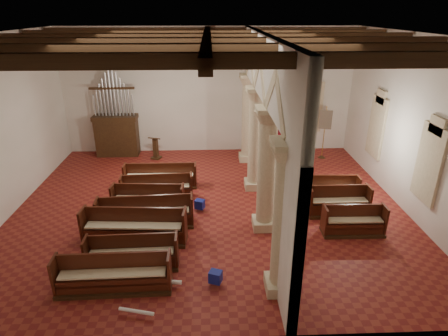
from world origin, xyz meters
TOP-DOWN VIEW (x-y plane):
  - floor at (0.00, 0.00)m, footprint 14.00×14.00m
  - ceiling at (0.00, 0.00)m, footprint 14.00×14.00m
  - wall_back at (0.00, 6.00)m, footprint 14.00×0.02m
  - wall_front at (0.00, -6.00)m, footprint 14.00×0.02m
  - wall_right at (7.00, 0.00)m, footprint 0.02×12.00m
  - ceiling_beams at (0.00, 0.00)m, footprint 13.80×11.80m
  - arcade at (1.80, 0.00)m, footprint 0.90×11.90m
  - window_right_a at (6.98, -1.50)m, footprint 0.03×1.00m
  - window_right_b at (6.98, 2.50)m, footprint 0.03×1.00m
  - window_back at (5.00, 5.98)m, footprint 1.00×0.03m
  - pipe_organ at (-4.50, 5.50)m, footprint 2.10×0.85m
  - lectern at (-2.58, 4.87)m, footprint 0.56×0.59m
  - dossal_curtain at (3.50, 5.92)m, footprint 1.80×0.07m
  - processional_banner at (5.48, 4.69)m, footprint 0.57×0.73m
  - hymnal_box_a at (0.14, -4.26)m, footprint 0.39×0.36m
  - hymnal_box_b at (-1.16, -2.33)m, footprint 0.32×0.28m
  - hymnal_box_c at (-0.36, -0.31)m, footprint 0.40×0.36m
  - tube_heater_a at (-1.74, -5.31)m, footprint 0.86×0.30m
  - tube_heater_b at (-1.30, -4.27)m, footprint 1.14×0.27m
  - nave_pew_0 at (-2.46, -4.35)m, footprint 2.94×0.75m
  - nave_pew_1 at (-2.16, -3.44)m, footprint 2.56×0.74m
  - nave_pew_2 at (-2.32, -2.17)m, footprint 3.24×0.94m
  - nave_pew_3 at (-2.12, -1.28)m, footprint 3.18×0.90m
  - nave_pew_4 at (-2.19, -0.26)m, footprint 2.58×0.82m
  - nave_pew_5 at (-1.99, 0.70)m, footprint 2.72×0.79m
  - nave_pew_6 at (-1.99, 1.75)m, footprint 2.92×0.65m
  - aisle_pew_0 at (4.60, -1.98)m, footprint 1.98×0.68m
  - aisle_pew_1 at (4.51, -0.73)m, footprint 2.15×0.73m
  - aisle_pew_2 at (4.57, 0.27)m, footprint 2.02×0.74m

SIDE VIEW (x-z plane):
  - floor at x=0.00m, z-range 0.00..0.00m
  - tube_heater_a at x=-1.74m, z-range 0.12..0.20m
  - tube_heater_b at x=-1.30m, z-range 0.10..0.22m
  - hymnal_box_b at x=-1.16m, z-range 0.10..0.38m
  - hymnal_box_a at x=0.14m, z-range 0.10..0.42m
  - hymnal_box_c at x=-0.36m, z-range 0.10..0.42m
  - nave_pew_5 at x=-1.99m, z-range -0.16..0.79m
  - nave_pew_6 at x=-1.99m, z-range -0.17..0.80m
  - nave_pew_1 at x=-2.16m, z-range -0.17..0.81m
  - aisle_pew_0 at x=4.60m, z-range -0.16..0.82m
  - aisle_pew_2 at x=4.57m, z-range -0.16..0.83m
  - nave_pew_4 at x=-2.19m, z-range -0.17..0.84m
  - nave_pew_0 at x=-2.46m, z-range -0.17..0.85m
  - nave_pew_3 at x=-2.12m, z-range -0.18..0.88m
  - aisle_pew_1 at x=4.51m, z-range -0.17..0.88m
  - nave_pew_2 at x=-2.32m, z-range -0.19..0.92m
  - lectern at x=-2.58m, z-range -0.10..1.04m
  - processional_banner at x=5.48m, z-range -0.46..2.10m
  - dossal_curtain at x=3.50m, z-range 0.08..2.25m
  - pipe_organ at x=-4.50m, z-range -0.83..3.57m
  - window_right_a at x=6.98m, z-range 1.10..3.30m
  - window_right_b at x=6.98m, z-range 1.10..3.30m
  - window_back at x=5.00m, z-range 1.10..3.30m
  - wall_back at x=0.00m, z-range 0.00..6.00m
  - wall_front at x=0.00m, z-range 0.00..6.00m
  - wall_right at x=7.00m, z-range 0.00..6.00m
  - arcade at x=1.80m, z-range 0.56..6.56m
  - ceiling_beams at x=0.00m, z-range 5.67..5.97m
  - ceiling at x=0.00m, z-range 6.00..6.00m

